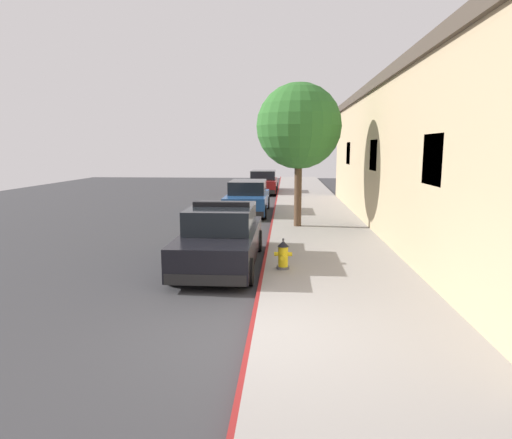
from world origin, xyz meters
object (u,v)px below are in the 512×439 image
parked_car_silver_ahead (248,198)px  fire_hydrant (283,255)px  parked_car_dark_far (263,182)px  police_cruiser (221,238)px  street_tree (299,126)px

parked_car_silver_ahead → fire_hydrant: (1.75, -10.22, -0.26)m
parked_car_silver_ahead → fire_hydrant: parked_car_silver_ahead is taller
parked_car_silver_ahead → fire_hydrant: size_ratio=6.37×
parked_car_dark_far → fire_hydrant: 20.06m
parked_car_dark_far → fire_hydrant: parked_car_dark_far is taller
parked_car_dark_far → police_cruiser: bearing=-90.4°
police_cruiser → parked_car_silver_ahead: police_cruiser is taller
police_cruiser → street_tree: 6.62m
police_cruiser → parked_car_dark_far: bearing=89.6°
police_cruiser → parked_car_dark_far: police_cruiser is taller
police_cruiser → parked_car_dark_far: size_ratio=1.00×
parked_car_dark_far → street_tree: bearing=-81.7°
parked_car_dark_far → street_tree: (2.02, -13.82, 3.13)m
street_tree → fire_hydrant: bearing=-94.7°
fire_hydrant → street_tree: street_tree is taller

